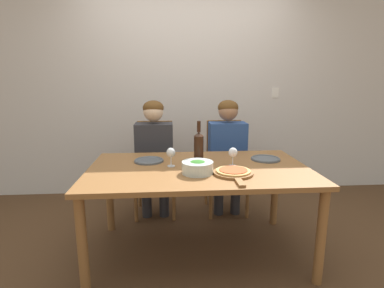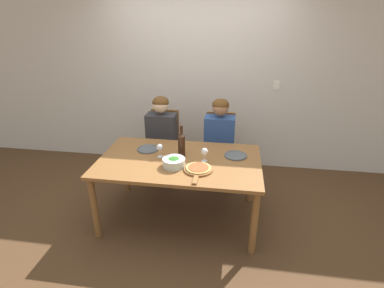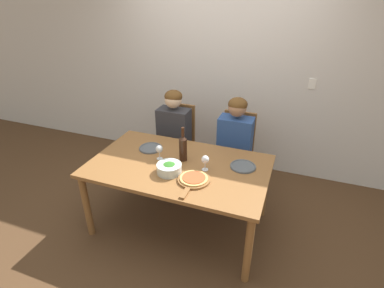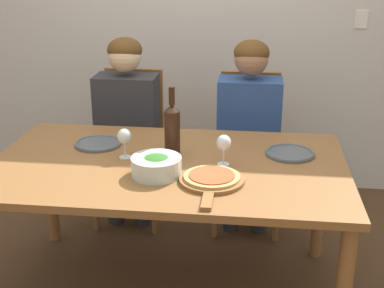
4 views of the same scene
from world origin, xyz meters
TOP-DOWN VIEW (x-y plane):
  - ground_plane at (0.00, 0.00)m, footprint 40.00×40.00m
  - back_wall at (0.00, 1.47)m, footprint 10.00×0.06m
  - dining_table at (0.00, 0.00)m, footprint 1.71×1.02m
  - chair_left at (-0.38, 0.87)m, footprint 0.42×0.42m
  - chair_right at (0.38, 0.87)m, footprint 0.42×0.42m
  - person_woman at (-0.38, 0.75)m, footprint 0.47×0.51m
  - person_man at (0.38, 0.75)m, footprint 0.47×0.51m
  - wine_bottle at (0.01, 0.10)m, footprint 0.08×0.08m
  - broccoli_bowl at (-0.03, -0.16)m, footprint 0.23×0.23m
  - dinner_plate_left at (-0.40, 0.19)m, footprint 0.25×0.25m
  - dinner_plate_right at (0.59, 0.17)m, footprint 0.25×0.25m
  - pizza_on_board at (0.23, -0.21)m, footprint 0.29×0.43m
  - wine_glass_left at (-0.22, 0.03)m, footprint 0.07×0.07m
  - wine_glass_right at (0.27, -0.00)m, footprint 0.07×0.07m

SIDE VIEW (x-z plane):
  - ground_plane at x=0.00m, z-range 0.00..0.00m
  - chair_left at x=-0.38m, z-range 0.02..0.99m
  - chair_right at x=0.38m, z-range 0.02..0.99m
  - dining_table at x=0.00m, z-range 0.29..1.03m
  - person_woman at x=-0.38m, z-range 0.12..1.33m
  - person_man at x=0.38m, z-range 0.12..1.33m
  - dinner_plate_left at x=-0.40m, z-range 0.74..0.76m
  - dinner_plate_right at x=0.59m, z-range 0.74..0.76m
  - pizza_on_board at x=0.23m, z-range 0.74..0.77m
  - broccoli_bowl at x=-0.03m, z-range 0.74..0.83m
  - wine_glass_left at x=-0.22m, z-range 0.77..0.92m
  - wine_glass_right at x=0.27m, z-range 0.77..0.92m
  - wine_bottle at x=0.01m, z-range 0.70..1.05m
  - back_wall at x=0.00m, z-range 0.00..2.70m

